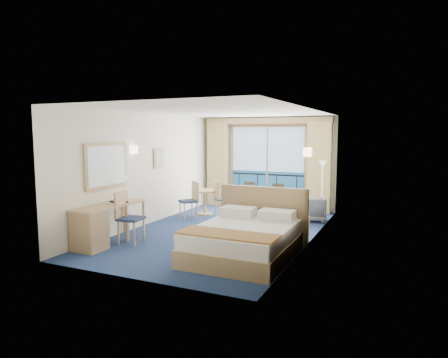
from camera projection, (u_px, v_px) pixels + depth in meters
The scene contains 22 objects.
floor at pixel (222, 232), 9.06m from camera, with size 6.50×6.50×0.00m, color navy.
room_walls at pixel (222, 153), 8.86m from camera, with size 4.04×6.54×2.72m.
balcony_door at pixel (267, 170), 11.84m from camera, with size 2.36×0.03×2.52m.
curtain_left at pixel (218, 164), 12.33m from camera, with size 0.65×0.22×2.55m, color #D6C476.
curtain_right at pixel (319, 168), 11.06m from camera, with size 0.65×0.22×2.55m, color #D6C476.
pelmet at pixel (267, 121), 11.57m from camera, with size 3.80×0.25×0.18m, color tan.
mirror at pixel (107, 166), 8.33m from camera, with size 0.05×1.25×0.95m.
wall_print at pixel (159, 158), 10.09m from camera, with size 0.04×0.42×0.52m.
sconce_left at pixel (134, 150), 9.10m from camera, with size 0.18×0.18×0.18m, color #FFDFB2.
sconce_right at pixel (308, 152), 7.92m from camera, with size 0.18×0.18×0.18m, color #FFDFB2.
bed at pixel (245, 239), 7.19m from camera, with size 1.84×2.18×1.15m.
nightstand at pixel (297, 230), 8.13m from camera, with size 0.41×0.39×0.54m, color #9A7751.
phone at pixel (295, 214), 8.12m from camera, with size 0.19×0.15×0.09m, color silver.
armchair at pixel (311, 208), 10.15m from camera, with size 0.68×0.70×0.64m, color #4E525F.
floor_lamp at pixel (322, 175), 10.20m from camera, with size 0.21×0.21×1.52m.
desk at pixel (94, 226), 7.69m from camera, with size 0.58×1.70×0.80m.
desk_chair at pixel (127, 214), 8.08m from camera, with size 0.51×0.50×1.05m.
folder at pixel (119, 202), 8.28m from camera, with size 0.32×0.24×0.03m, color black.
desk_lamp at pixel (126, 183), 8.62m from camera, with size 0.13×0.13×0.47m.
round_table at pixel (205, 196), 10.96m from camera, with size 0.74×0.74×0.67m.
table_chair_a at pixel (220, 196), 10.69m from camera, with size 0.59×0.59×0.97m.
table_chair_b at pixel (191, 198), 10.39m from camera, with size 0.59×0.59×0.97m.
Camera 1 is at (3.70, -8.05, 2.22)m, focal length 32.00 mm.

